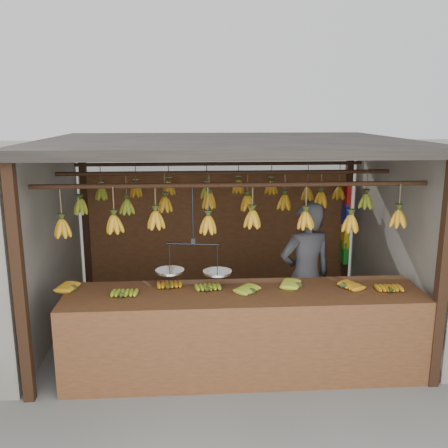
{
  "coord_description": "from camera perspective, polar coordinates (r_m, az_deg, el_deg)",
  "views": [
    {
      "loc": [
        -0.42,
        -5.94,
        2.73
      ],
      "look_at": [
        0.0,
        0.3,
        1.3
      ],
      "focal_mm": 40.0,
      "sensor_mm": 36.0,
      "label": 1
    }
  ],
  "objects": [
    {
      "name": "ground",
      "position": [
        6.55,
        0.18,
        -11.75
      ],
      "size": [
        80.0,
        80.0,
        0.0
      ],
      "primitive_type": "plane",
      "color": "#5B5B57"
    },
    {
      "name": "counter",
      "position": [
        5.15,
        2.46,
        -10.2
      ],
      "size": [
        3.75,
        0.84,
        0.96
      ],
      "color": "#563119",
      "rests_on": "ground"
    },
    {
      "name": "stall",
      "position": [
        6.32,
        -0.02,
        6.0
      ],
      "size": [
        4.3,
        3.3,
        2.4
      ],
      "color": "black",
      "rests_on": "ground"
    },
    {
      "name": "vendor",
      "position": [
        5.8,
        9.31,
        -5.95
      ],
      "size": [
        0.72,
        0.57,
        1.75
      ],
      "primitive_type": "imported",
      "rotation": [
        0.0,
        0.0,
        3.4
      ],
      "color": "#262628",
      "rests_on": "ground"
    },
    {
      "name": "hanging_bananas",
      "position": [
        6.06,
        0.25,
        2.34
      ],
      "size": [
        3.63,
        2.25,
        0.4
      ],
      "color": "#BF8114",
      "rests_on": "ground"
    },
    {
      "name": "balance_scale",
      "position": [
        5.19,
        -3.51,
        -4.99
      ],
      "size": [
        0.78,
        0.36,
        0.92
      ],
      "color": "black",
      "rests_on": "ground"
    },
    {
      "name": "bag_bundles",
      "position": [
        7.85,
        13.74,
        -0.05
      ],
      "size": [
        0.08,
        0.26,
        1.23
      ],
      "color": "red",
      "rests_on": "ground"
    }
  ]
}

